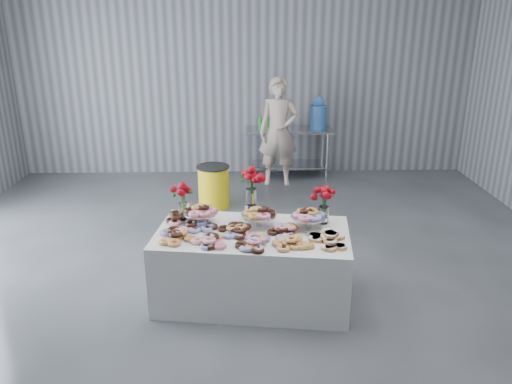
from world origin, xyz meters
TOP-DOWN VIEW (x-y plane):
  - ground at (0.00, 0.00)m, footprint 9.00×9.00m
  - room_walls at (-0.27, 0.07)m, footprint 8.04×9.04m
  - display_table at (0.04, 0.11)m, footprint 2.01×1.24m
  - prep_table at (0.76, 4.10)m, footprint 1.50×0.60m
  - donut_mounds at (0.04, 0.06)m, footprint 1.89×1.03m
  - cake_stand_left at (-0.49, 0.33)m, footprint 0.36×0.36m
  - cake_stand_mid at (0.11, 0.25)m, footprint 0.36×0.36m
  - cake_stand_right at (0.61, 0.18)m, footprint 0.36×0.36m
  - danish_pile at (0.76, -0.14)m, footprint 0.48×0.48m
  - bouquet_left at (-0.67, 0.45)m, footprint 0.26×0.26m
  - bouquet_right at (0.77, 0.31)m, footprint 0.26×0.26m
  - bouquet_center at (0.04, 0.46)m, footprint 0.26×0.26m
  - water_jug at (1.26, 4.10)m, footprint 0.28×0.28m
  - drink_bottles at (0.44, 4.00)m, footprint 0.54×0.08m
  - person at (0.56, 3.80)m, footprint 0.68×0.46m
  - trash_barrel at (-0.50, 2.73)m, footprint 0.50×0.50m

SIDE VIEW (x-z plane):
  - ground at x=0.00m, z-range 0.00..0.00m
  - trash_barrel at x=-0.50m, z-range 0.00..0.64m
  - display_table at x=0.04m, z-range 0.00..0.75m
  - prep_table at x=0.76m, z-range 0.17..1.07m
  - donut_mounds at x=0.04m, z-range 0.75..0.84m
  - danish_pile at x=0.76m, z-range 0.75..0.86m
  - cake_stand_left at x=-0.49m, z-range 0.80..0.98m
  - cake_stand_mid at x=0.11m, z-range 0.80..0.98m
  - cake_stand_right at x=0.61m, z-range 0.80..0.98m
  - person at x=0.56m, z-range 0.00..1.82m
  - drink_bottles at x=0.44m, z-range 0.90..1.17m
  - bouquet_left at x=-0.67m, z-range 0.84..1.26m
  - bouquet_right at x=0.77m, z-range 0.84..1.26m
  - bouquet_center at x=0.04m, z-range 0.84..1.41m
  - water_jug at x=1.26m, z-range 0.87..1.43m
  - room_walls at x=-0.27m, z-range 0.63..4.65m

